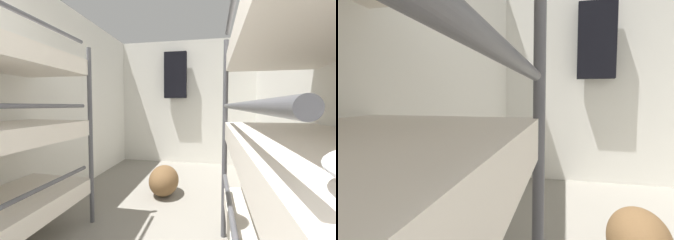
# 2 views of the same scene
# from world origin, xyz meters

# --- Properties ---
(wall_left) EXTENTS (0.06, 5.08, 2.47)m
(wall_left) POSITION_xyz_m (-1.37, 2.48, 1.23)
(wall_left) COLOR silver
(wall_left) RESTS_ON ground_plane
(wall_right) EXTENTS (0.06, 5.08, 2.47)m
(wall_right) POSITION_xyz_m (1.37, 2.48, 1.23)
(wall_right) COLOR silver
(wall_right) RESTS_ON ground_plane
(wall_back) EXTENTS (2.79, 0.06, 2.47)m
(wall_back) POSITION_xyz_m (0.00, 4.99, 1.23)
(wall_back) COLOR silver
(wall_back) RESTS_ON ground_plane
(bunk_stack_right_near) EXTENTS (0.72, 1.89, 1.76)m
(bunk_stack_right_near) POSITION_xyz_m (0.98, 1.43, 0.96)
(bunk_stack_right_near) COLOR #4C4C51
(bunk_stack_right_near) RESTS_ON ground_plane
(duffel_bag) EXTENTS (0.38, 0.53, 0.38)m
(duffel_bag) POSITION_xyz_m (-0.08, 3.23, 0.19)
(duffel_bag) COLOR brown
(duffel_bag) RESTS_ON ground_plane
(hanging_coat) EXTENTS (0.44, 0.12, 0.90)m
(hanging_coat) POSITION_xyz_m (-0.20, 4.84, 1.77)
(hanging_coat) COLOR black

